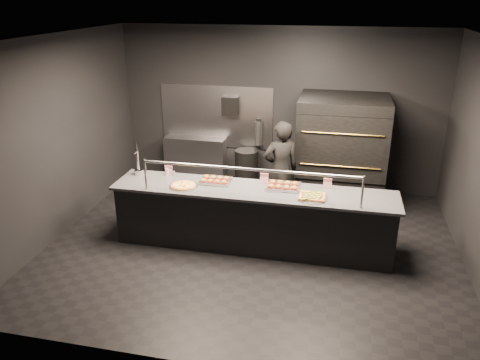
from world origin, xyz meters
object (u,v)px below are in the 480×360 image
at_px(towel_dispenser, 230,106).
at_px(fire_extinguisher, 259,132).
at_px(trash_bin, 247,169).
at_px(slider_tray_a, 215,180).
at_px(service_counter, 253,218).
at_px(beer_tap, 138,165).
at_px(pizza_oven, 341,151).
at_px(prep_shelf, 196,159).
at_px(round_pizza, 184,186).
at_px(worker, 280,170).
at_px(square_pizza, 312,197).
at_px(slider_tray_b, 283,186).

height_order(towel_dispenser, fire_extinguisher, towel_dispenser).
bearing_deg(trash_bin, slider_tray_a, -91.55).
height_order(service_counter, slider_tray_a, service_counter).
bearing_deg(towel_dispenser, beer_tap, -113.19).
bearing_deg(fire_extinguisher, towel_dispenser, -178.96).
height_order(beer_tap, trash_bin, beer_tap).
relative_size(pizza_oven, prep_shelf, 1.59).
xyz_separation_m(round_pizza, slider_tray_a, (0.40, 0.27, 0.01)).
distance_m(service_counter, round_pizza, 1.11).
xyz_separation_m(towel_dispenser, worker, (1.15, -1.27, -0.73)).
distance_m(beer_tap, slider_tray_a, 1.25).
height_order(service_counter, towel_dispenser, towel_dispenser).
bearing_deg(slider_tray_a, service_counter, -14.08).
relative_size(pizza_oven, beer_tap, 3.67).
bearing_deg(trash_bin, round_pizza, -101.08).
bearing_deg(prep_shelf, beer_tap, -96.42).
height_order(prep_shelf, worker, worker).
relative_size(prep_shelf, trash_bin, 1.61).
bearing_deg(slider_tray_a, worker, 48.98).
height_order(round_pizza, square_pizza, square_pizza).
bearing_deg(towel_dispenser, service_counter, -69.37).
distance_m(service_counter, slider_tray_b, 0.66).
relative_size(fire_extinguisher, beer_tap, 0.97).
xyz_separation_m(service_counter, beer_tap, (-1.84, 0.20, 0.60)).
relative_size(towel_dispenser, worker, 0.21).
bearing_deg(service_counter, trash_bin, 103.77).
bearing_deg(prep_shelf, pizza_oven, -8.54).
relative_size(fire_extinguisher, trash_bin, 0.68).
xyz_separation_m(prep_shelf, towel_dispenser, (0.70, 0.07, 1.10)).
height_order(pizza_oven, fire_extinguisher, pizza_oven).
height_order(prep_shelf, beer_tap, beer_tap).
bearing_deg(round_pizza, prep_shelf, 103.74).
xyz_separation_m(slider_tray_b, square_pizza, (0.43, -0.27, -0.01)).
relative_size(service_counter, pizza_oven, 2.15).
bearing_deg(prep_shelf, worker, -32.89).
bearing_deg(towel_dispenser, slider_tray_a, -82.38).
height_order(towel_dispenser, square_pizza, towel_dispenser).
height_order(service_counter, slider_tray_b, service_counter).
distance_m(prep_shelf, worker, 2.23).
bearing_deg(worker, square_pizza, 89.94).
bearing_deg(round_pizza, beer_tap, 159.00).
distance_m(beer_tap, slider_tray_b, 2.26).
distance_m(pizza_oven, slider_tray_b, 1.92).
height_order(slider_tray_b, square_pizza, slider_tray_b).
height_order(pizza_oven, prep_shelf, pizza_oven).
relative_size(service_counter, slider_tray_b, 7.52).
distance_m(slider_tray_b, worker, 1.00).
bearing_deg(slider_tray_b, pizza_oven, 65.92).
height_order(pizza_oven, round_pizza, pizza_oven).
xyz_separation_m(service_counter, slider_tray_b, (0.42, 0.15, 0.49)).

